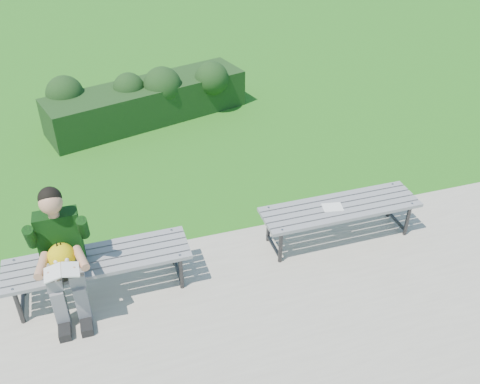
% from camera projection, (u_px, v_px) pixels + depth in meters
% --- Properties ---
extents(ground, '(80.00, 80.00, 0.00)m').
position_uv_depth(ground, '(223.00, 234.00, 6.28)').
color(ground, '#1F6D19').
rests_on(ground, ground).
extents(walkway, '(30.00, 3.50, 0.02)m').
position_uv_depth(walkway, '(276.00, 348.00, 4.90)').
color(walkway, '#AFA792').
rests_on(walkway, ground).
extents(hedge, '(3.33, 1.64, 0.87)m').
position_uv_depth(hedge, '(146.00, 97.00, 8.54)').
color(hedge, '#153A10').
rests_on(hedge, ground).
extents(bench_left, '(1.80, 0.50, 0.46)m').
position_uv_depth(bench_left, '(98.00, 262.00, 5.26)').
color(bench_left, gray).
rests_on(bench_left, walkway).
extents(bench_right, '(1.80, 0.50, 0.46)m').
position_uv_depth(bench_right, '(340.00, 210.00, 5.98)').
color(bench_right, gray).
rests_on(bench_right, walkway).
extents(seated_boy, '(0.56, 0.76, 1.31)m').
position_uv_depth(seated_boy, '(61.00, 251.00, 4.94)').
color(seated_boy, gray).
rests_on(seated_boy, walkway).
extents(paper_sheet, '(0.25, 0.20, 0.01)m').
position_uv_depth(paper_sheet, '(333.00, 207.00, 5.92)').
color(paper_sheet, white).
rests_on(paper_sheet, bench_right).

